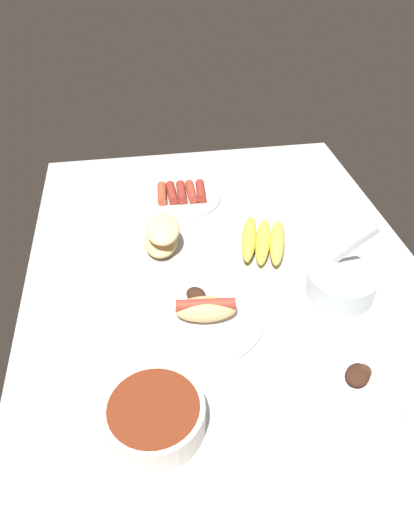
# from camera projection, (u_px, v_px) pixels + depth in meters

# --- Properties ---
(ground_plane) EXTENTS (1.20, 0.90, 0.03)m
(ground_plane) POSITION_uv_depth(u_px,v_px,m) (227.00, 278.00, 1.09)
(ground_plane) COLOR #B2B2B7
(plate_sausages) EXTENTS (0.22, 0.22, 0.03)m
(plate_sausages) POSITION_uv_depth(u_px,v_px,m) (182.00, 196.00, 1.31)
(plate_sausages) COLOR white
(plate_sausages) RESTS_ON ground_plane
(plate_hotdog_assembled) EXTENTS (0.24, 0.24, 0.06)m
(plate_hotdog_assembled) POSITION_uv_depth(u_px,v_px,m) (205.00, 313.00, 0.96)
(plate_hotdog_assembled) COLOR white
(plate_hotdog_assembled) RESTS_ON ground_plane
(banana_bunch) EXTENTS (0.20, 0.15, 0.04)m
(banana_bunch) POSITION_uv_depth(u_px,v_px,m) (263.00, 241.00, 1.14)
(banana_bunch) COLOR gold
(banana_bunch) RESTS_ON ground_plane
(plate_grilled_meat) EXTENTS (0.20, 0.20, 0.03)m
(plate_grilled_meat) POSITION_uv_depth(u_px,v_px,m) (359.00, 378.00, 0.85)
(plate_grilled_meat) COLOR white
(plate_grilled_meat) RESTS_ON ground_plane
(bread_stack) EXTENTS (0.13, 0.09, 0.07)m
(bread_stack) POSITION_uv_depth(u_px,v_px,m) (162.00, 236.00, 1.13)
(bread_stack) COLOR #DBB77A
(bread_stack) RESTS_ON ground_plane
(bowl_coleslaw) EXTENTS (0.15, 0.15, 0.15)m
(bowl_coleslaw) POSITION_uv_depth(u_px,v_px,m) (341.00, 282.00, 1.01)
(bowl_coleslaw) COLOR silver
(bowl_coleslaw) RESTS_ON ground_plane
(bowl_chili) EXTENTS (0.16, 0.16, 0.06)m
(bowl_chili) POSITION_uv_depth(u_px,v_px,m) (155.00, 416.00, 0.76)
(bowl_chili) COLOR white
(bowl_chili) RESTS_ON ground_plane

